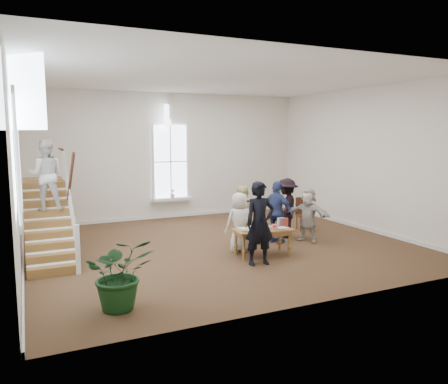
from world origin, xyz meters
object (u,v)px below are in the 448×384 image
elderly_woman (240,222)px  person_yellow (241,216)px  library_table (263,232)px  woman_cluster_c (308,215)px  floor_plant (120,273)px  woman_cluster_a (277,212)px  side_chair (303,212)px  woman_cluster_b (287,208)px  police_officer (260,223)px

elderly_woman → person_yellow: size_ratio=0.94×
library_table → woman_cluster_c: 2.03m
person_yellow → floor_plant: 4.95m
woman_cluster_a → side_chair: bearing=-80.7°
woman_cluster_b → library_table: bearing=-5.7°
police_officer → side_chair: (3.12, 2.71, -0.40)m
person_yellow → elderly_woman: bearing=36.3°
floor_plant → side_chair: (6.62, 4.00, -0.07)m
library_table → woman_cluster_a: size_ratio=0.86×
floor_plant → side_chair: 7.73m
person_yellow → woman_cluster_c: bearing=146.4°
person_yellow → woman_cluster_b: bearing=166.9°
woman_cluster_c → floor_plant: woman_cluster_c is taller
floor_plant → police_officer: bearing=20.2°
elderly_woman → woman_cluster_b: bearing=-156.9°
elderly_woman → woman_cluster_c: bearing=-175.5°
elderly_woman → side_chair: size_ratio=1.50×
floor_plant → side_chair: bearing=31.1°
police_officer → woman_cluster_c: 2.72m
woman_cluster_b → floor_plant: bearing=-15.7°
woman_cluster_a → floor_plant: woman_cluster_a is taller
library_table → woman_cluster_b: bearing=45.3°
floor_plant → library_table: bearing=26.1°
elderly_woman → person_yellow: person_yellow is taller
library_table → elderly_woman: size_ratio=0.97×
library_table → person_yellow: size_ratio=0.90×
woman_cluster_c → floor_plant: bearing=-93.8°
woman_cluster_c → floor_plant: 6.42m
woman_cluster_a → woman_cluster_b: size_ratio=0.99×
elderly_woman → woman_cluster_b: (1.94, 0.78, 0.11)m
person_yellow → woman_cluster_a: (1.04, -0.17, 0.05)m
woman_cluster_a → woman_cluster_b: bearing=-77.8°
police_officer → woman_cluster_a: bearing=52.1°
police_officer → floor_plant: police_officer is taller
police_officer → elderly_woman: (0.10, 1.25, -0.21)m
side_chair → woman_cluster_a: bearing=-133.0°
library_table → floor_plant: floor_plant is taller
woman_cluster_c → elderly_woman: bearing=-115.1°
police_officer → elderly_woman: police_officer is taller
woman_cluster_c → woman_cluster_b: bearing=176.4°
library_table → person_yellow: 1.12m
police_officer → woman_cluster_a: police_officer is taller
woman_cluster_b → woman_cluster_c: 0.73m
police_officer → woman_cluster_b: police_officer is taller
library_table → side_chair: size_ratio=1.45×
woman_cluster_b → floor_plant: size_ratio=1.37×
person_yellow → side_chair: bearing=176.8°
library_table → person_yellow: bearing=96.8°
library_table → police_officer: (-0.45, -0.65, 0.38)m
person_yellow → woman_cluster_b: woman_cluster_b is taller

